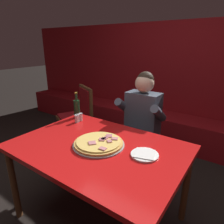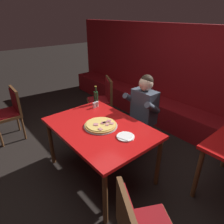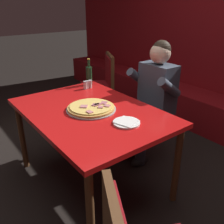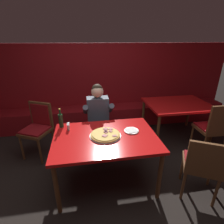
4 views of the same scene
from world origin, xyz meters
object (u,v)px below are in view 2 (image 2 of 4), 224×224
(plate_white_paper, at_px, (125,137))
(main_dining_table, at_px, (100,131))
(diner_seated_blue_shirt, at_px, (140,112))
(shaker_red_pepper_flakes, at_px, (94,106))
(shaker_black_pepper, at_px, (95,105))
(shaker_parmesan, at_px, (97,104))
(beer_bottle, at_px, (96,97))
(pizza, at_px, (101,125))
(dining_chair_near_right, at_px, (10,110))
(dining_chair_side_aisle, at_px, (103,98))

(plate_white_paper, bearing_deg, main_dining_table, -168.40)
(diner_seated_blue_shirt, bearing_deg, shaker_red_pepper_flakes, -133.33)
(plate_white_paper, distance_m, shaker_black_pepper, 0.92)
(diner_seated_blue_shirt, bearing_deg, shaker_parmesan, -137.32)
(shaker_black_pepper, bearing_deg, shaker_parmesan, 87.20)
(main_dining_table, xyz_separation_m, shaker_black_pepper, (-0.51, 0.29, 0.11))
(plate_white_paper, relative_size, beer_bottle, 0.72)
(shaker_red_pepper_flakes, bearing_deg, pizza, -26.62)
(plate_white_paper, height_order, beer_bottle, beer_bottle)
(diner_seated_blue_shirt, bearing_deg, main_dining_table, -88.36)
(beer_bottle, distance_m, diner_seated_blue_shirt, 0.73)
(main_dining_table, relative_size, diner_seated_blue_shirt, 1.10)
(main_dining_table, relative_size, beer_bottle, 4.79)
(diner_seated_blue_shirt, distance_m, dining_chair_near_right, 2.25)
(pizza, xyz_separation_m, beer_bottle, (-0.62, 0.38, 0.09))
(beer_bottle, bearing_deg, diner_seated_blue_shirt, 33.36)
(main_dining_table, height_order, dining_chair_near_right, dining_chair_near_right)
(pizza, xyz_separation_m, dining_chair_side_aisle, (-1.09, 0.87, -0.20))
(dining_chair_near_right, bearing_deg, plate_white_paper, 18.85)
(main_dining_table, height_order, shaker_red_pepper_flakes, shaker_red_pepper_flakes)
(main_dining_table, bearing_deg, shaker_black_pepper, 150.60)
(diner_seated_blue_shirt, bearing_deg, pizza, -88.30)
(beer_bottle, height_order, dining_chair_near_right, beer_bottle)
(dining_chair_side_aisle, bearing_deg, beer_bottle, -46.20)
(shaker_black_pepper, relative_size, shaker_parmesan, 1.00)
(main_dining_table, bearing_deg, shaker_parmesan, 147.04)
(shaker_black_pepper, xyz_separation_m, dining_chair_near_right, (-1.25, -0.94, -0.26))
(diner_seated_blue_shirt, bearing_deg, shaker_black_pepper, -134.88)
(shaker_black_pepper, bearing_deg, plate_white_paper, -13.04)
(shaker_black_pepper, height_order, shaker_red_pepper_flakes, same)
(main_dining_table, relative_size, shaker_red_pepper_flakes, 16.28)
(pizza, height_order, dining_chair_side_aisle, dining_chair_side_aisle)
(shaker_black_pepper, relative_size, diner_seated_blue_shirt, 0.07)
(diner_seated_blue_shirt, bearing_deg, plate_white_paper, -59.57)
(plate_white_paper, distance_m, diner_seated_blue_shirt, 0.81)
(pizza, xyz_separation_m, shaker_black_pepper, (-0.51, 0.28, 0.02))
(main_dining_table, distance_m, plate_white_paper, 0.40)
(main_dining_table, height_order, shaker_parmesan, shaker_parmesan)
(main_dining_table, xyz_separation_m, shaker_red_pepper_flakes, (-0.51, 0.26, 0.11))
(shaker_parmesan, bearing_deg, diner_seated_blue_shirt, 42.68)
(shaker_black_pepper, bearing_deg, main_dining_table, -29.40)
(shaker_black_pepper, height_order, dining_chair_side_aisle, dining_chair_side_aisle)
(dining_chair_near_right, bearing_deg, pizza, 20.65)
(beer_bottle, relative_size, shaker_red_pepper_flakes, 3.40)
(pizza, xyz_separation_m, plate_white_paper, (0.39, 0.07, -0.01))
(pizza, relative_size, dining_chair_side_aisle, 0.44)
(main_dining_table, distance_m, dining_chair_near_right, 1.88)
(plate_white_paper, height_order, shaker_black_pepper, shaker_black_pepper)
(shaker_black_pepper, bearing_deg, shaker_red_pepper_flakes, -81.28)
(plate_white_paper, bearing_deg, shaker_black_pepper, 166.96)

